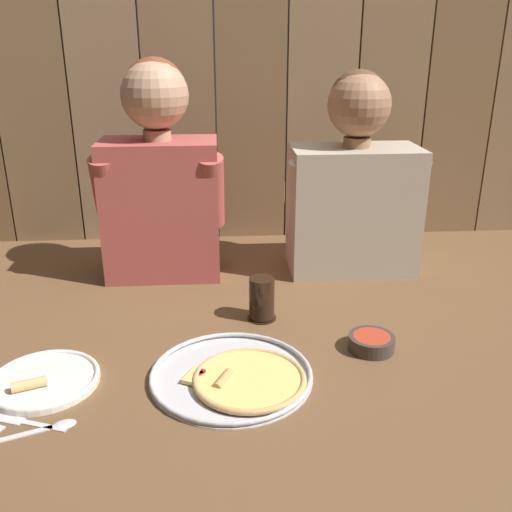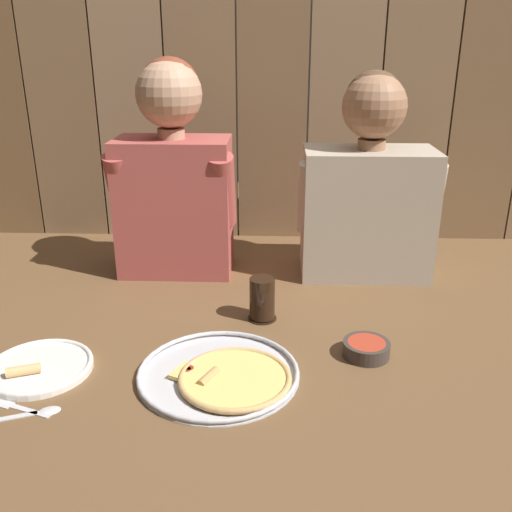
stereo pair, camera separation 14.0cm
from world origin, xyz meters
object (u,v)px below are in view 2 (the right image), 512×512
(pizza_tray, at_px, (224,375))
(dinner_plate, at_px, (39,367))
(diner_right, at_px, (368,187))
(dipping_bowl, at_px, (366,348))
(drinking_glass, at_px, (262,299))
(diner_left, at_px, (173,174))

(pizza_tray, relative_size, dinner_plate, 1.53)
(dinner_plate, bearing_deg, diner_right, 37.02)
(pizza_tray, distance_m, dipping_bowl, 0.34)
(pizza_tray, distance_m, drinking_glass, 0.30)
(pizza_tray, xyz_separation_m, dipping_bowl, (0.32, 0.11, 0.01))
(dipping_bowl, bearing_deg, pizza_tray, -161.27)
(dinner_plate, xyz_separation_m, diner_right, (0.79, 0.60, 0.27))
(diner_right, bearing_deg, drinking_glass, -132.91)
(dinner_plate, bearing_deg, pizza_tray, -2.15)
(drinking_glass, bearing_deg, dinner_plate, -151.16)
(dinner_plate, bearing_deg, dipping_bowl, 7.22)
(drinking_glass, bearing_deg, pizza_tray, -104.54)
(pizza_tray, relative_size, diner_left, 0.55)
(dinner_plate, bearing_deg, diner_left, 70.74)
(dipping_bowl, distance_m, diner_right, 0.57)
(diner_left, height_order, diner_right, diner_left)
(diner_right, bearing_deg, pizza_tray, -121.81)
(pizza_tray, height_order, drinking_glass, drinking_glass)
(dinner_plate, height_order, drinking_glass, drinking_glass)
(dinner_plate, relative_size, dipping_bowl, 2.13)
(pizza_tray, relative_size, dipping_bowl, 3.25)
(dinner_plate, distance_m, drinking_glass, 0.56)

